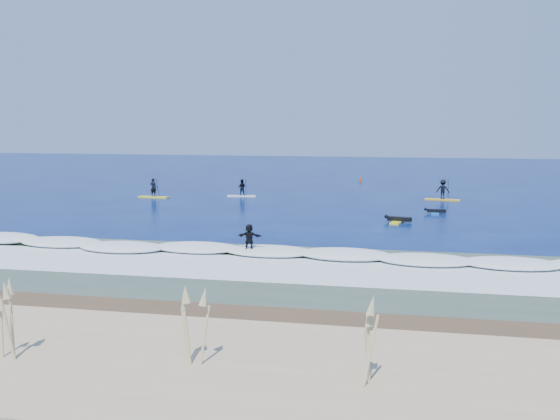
% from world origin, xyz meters
% --- Properties ---
extents(ground, '(160.00, 160.00, 0.00)m').
position_xyz_m(ground, '(0.00, 0.00, 0.00)').
color(ground, '#040F4E').
rests_on(ground, ground).
extents(dune, '(90.00, 7.00, 2.00)m').
position_xyz_m(dune, '(0.00, -27.00, 0.00)').
color(dune, tan).
rests_on(dune, ground).
extents(wet_sand_strip, '(90.00, 5.00, 0.08)m').
position_xyz_m(wet_sand_strip, '(0.00, -21.50, 0.00)').
color(wet_sand_strip, '#4B3823').
rests_on(wet_sand_strip, ground).
extents(shallow_water, '(90.00, 13.00, 0.01)m').
position_xyz_m(shallow_water, '(0.00, -14.00, 0.01)').
color(shallow_water, '#3B513E').
rests_on(shallow_water, ground).
extents(breaking_wave, '(40.00, 6.00, 0.30)m').
position_xyz_m(breaking_wave, '(0.00, -10.00, 0.00)').
color(breaking_wave, white).
rests_on(breaking_wave, ground).
extents(whitewater, '(34.00, 5.00, 0.02)m').
position_xyz_m(whitewater, '(0.00, -13.00, 0.00)').
color(whitewater, silver).
rests_on(whitewater, ground).
extents(dune_grass, '(40.00, 4.00, 1.70)m').
position_xyz_m(dune_grass, '(0.00, -27.00, 1.85)').
color(dune_grass, '#CDBB7E').
rests_on(dune_grass, dune).
extents(sup_paddler_left, '(2.95, 0.97, 2.03)m').
position_xyz_m(sup_paddler_left, '(-14.44, 11.89, 0.63)').
color(sup_paddler_left, yellow).
rests_on(sup_paddler_left, ground).
extents(sup_paddler_center, '(2.68, 0.99, 1.84)m').
position_xyz_m(sup_paddler_center, '(-6.77, 14.21, 0.69)').
color(sup_paddler_center, white).
rests_on(sup_paddler_center, ground).
extents(sup_paddler_right, '(3.07, 1.22, 2.10)m').
position_xyz_m(sup_paddler_right, '(11.24, 15.07, 0.82)').
color(sup_paddler_right, gold).
rests_on(sup_paddler_right, ground).
extents(prone_paddler_near, '(1.88, 2.45, 0.50)m').
position_xyz_m(prone_paddler_near, '(7.53, 2.14, 0.17)').
color(prone_paddler_near, yellow).
rests_on(prone_paddler_near, ground).
extents(prone_paddler_far, '(1.62, 2.06, 0.43)m').
position_xyz_m(prone_paddler_far, '(10.23, 6.79, 0.15)').
color(prone_paddler_far, blue).
rests_on(prone_paddler_far, ground).
extents(wave_surfer, '(2.08, 0.61, 1.50)m').
position_xyz_m(wave_surfer, '(0.06, -10.17, 0.84)').
color(wave_surfer, silver).
rests_on(wave_surfer, breaking_wave).
extents(marker_buoy, '(0.26, 0.26, 0.62)m').
position_xyz_m(marker_buoy, '(3.02, 29.74, 0.27)').
color(marker_buoy, '#CE4712').
rests_on(marker_buoy, ground).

